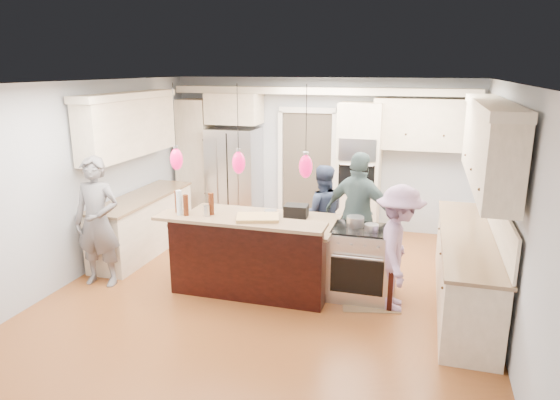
% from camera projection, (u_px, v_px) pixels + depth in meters
% --- Properties ---
extents(ground_plane, '(6.00, 6.00, 0.00)m').
position_uv_depth(ground_plane, '(273.00, 290.00, 6.66)').
color(ground_plane, '#A8622E').
rests_on(ground_plane, ground).
extents(room_shell, '(5.54, 6.04, 2.72)m').
position_uv_depth(room_shell, '(272.00, 155.00, 6.19)').
color(room_shell, '#B2BCC6').
rests_on(room_shell, ground).
extents(refrigerator, '(0.90, 0.70, 1.80)m').
position_uv_depth(refrigerator, '(235.00, 177.00, 9.29)').
color(refrigerator, '#B7B7BC').
rests_on(refrigerator, ground).
extents(oven_column, '(0.72, 0.69, 2.30)m').
position_uv_depth(oven_column, '(359.00, 170.00, 8.63)').
color(oven_column, '#F8E6C9').
rests_on(oven_column, ground).
extents(back_upper_cabinets, '(5.30, 0.61, 2.54)m').
position_uv_depth(back_upper_cabinets, '(278.00, 136.00, 8.99)').
color(back_upper_cabinets, '#F8E6C9').
rests_on(back_upper_cabinets, ground).
extents(right_counter_run, '(0.64, 3.10, 2.51)m').
position_uv_depth(right_counter_run, '(474.00, 223.00, 6.00)').
color(right_counter_run, '#F8E6C9').
rests_on(right_counter_run, ground).
extents(left_cabinets, '(0.64, 2.30, 2.51)m').
position_uv_depth(left_cabinets, '(138.00, 187.00, 7.79)').
color(left_cabinets, '#F8E6C9').
rests_on(left_cabinets, ground).
extents(kitchen_island, '(2.10, 1.46, 1.12)m').
position_uv_depth(kitchen_island, '(256.00, 252.00, 6.67)').
color(kitchen_island, black).
rests_on(kitchen_island, ground).
extents(island_range, '(0.82, 0.71, 0.92)m').
position_uv_depth(island_range, '(363.00, 263.00, 6.36)').
color(island_range, '#B7B7BC').
rests_on(island_range, ground).
extents(pendant_lights, '(1.75, 0.15, 1.03)m').
position_uv_depth(pendant_lights, '(239.00, 162.00, 5.79)').
color(pendant_lights, black).
rests_on(pendant_lights, ground).
extents(person_bar_end, '(0.67, 0.47, 1.76)m').
position_uv_depth(person_bar_end, '(98.00, 222.00, 6.63)').
color(person_bar_end, slate).
rests_on(person_bar_end, ground).
extents(person_far_left, '(0.86, 0.76, 1.49)m').
position_uv_depth(person_far_left, '(322.00, 214.00, 7.49)').
color(person_far_left, '#2B3753').
rests_on(person_far_left, ground).
extents(person_far_right, '(1.12, 0.74, 1.76)m').
position_uv_depth(person_far_right, '(359.00, 215.00, 6.95)').
color(person_far_right, '#466062').
rests_on(person_far_right, ground).
extents(person_range_side, '(0.62, 1.02, 1.55)m').
position_uv_depth(person_range_side, '(399.00, 248.00, 5.97)').
color(person_range_side, '#9D7CA7').
rests_on(person_range_side, ground).
extents(floor_rug, '(0.91, 1.15, 0.01)m').
position_uv_depth(floor_rug, '(368.00, 294.00, 6.51)').
color(floor_rug, '#977452').
rests_on(floor_rug, ground).
extents(water_bottle, '(0.09, 0.09, 0.31)m').
position_uv_depth(water_bottle, '(179.00, 203.00, 6.08)').
color(water_bottle, silver).
rests_on(water_bottle, kitchen_island).
extents(beer_bottle_a, '(0.07, 0.07, 0.27)m').
position_uv_depth(beer_bottle_a, '(178.00, 202.00, 6.19)').
color(beer_bottle_a, '#491F0D').
rests_on(beer_bottle_a, kitchen_island).
extents(beer_bottle_b, '(0.09, 0.09, 0.26)m').
position_uv_depth(beer_bottle_b, '(186.00, 205.00, 6.06)').
color(beer_bottle_b, '#491F0D').
rests_on(beer_bottle_b, kitchen_island).
extents(beer_bottle_c, '(0.09, 0.09, 0.27)m').
position_uv_depth(beer_bottle_c, '(211.00, 204.00, 6.10)').
color(beer_bottle_c, '#491F0D').
rests_on(beer_bottle_c, kitchen_island).
extents(drink_can, '(0.08, 0.08, 0.14)m').
position_uv_depth(drink_can, '(207.00, 211.00, 6.05)').
color(drink_can, '#B7B7BC').
rests_on(drink_can, kitchen_island).
extents(cutting_board, '(0.58, 0.49, 0.04)m').
position_uv_depth(cutting_board, '(258.00, 218.00, 5.94)').
color(cutting_board, tan).
rests_on(cutting_board, kitchen_island).
extents(pot_large, '(0.22, 0.22, 0.13)m').
position_uv_depth(pot_large, '(355.00, 221.00, 6.31)').
color(pot_large, '#B7B7BC').
rests_on(pot_large, island_range).
extents(pot_small, '(0.18, 0.18, 0.09)m').
position_uv_depth(pot_small, '(371.00, 228.00, 6.13)').
color(pot_small, '#B7B7BC').
rests_on(pot_small, island_range).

